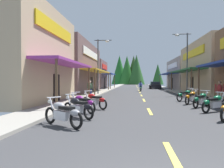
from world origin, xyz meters
TOP-DOWN VIEW (x-y plane):
  - ground at (0.00, 32.68)m, footprint 9.03×95.36m
  - sidewalk_left at (-5.55, 32.68)m, footprint 2.07×95.36m
  - sidewalk_right at (5.55, 32.68)m, footprint 2.07×95.36m
  - centerline_dashes at (0.00, 35.20)m, footprint 0.16×68.74m
  - storefront_left_nearest at (-10.63, 12.52)m, footprint 9.95×9.60m
  - storefront_left_middle at (-9.81, 25.57)m, footprint 8.32×13.98m
  - storefront_left_far at (-10.72, 38.33)m, footprint 10.14×9.28m
  - storefront_right_far at (10.46, 38.89)m, footprint 9.64×13.66m
  - streetlamp_left at (-4.63, 21.13)m, footprint 1.98×0.30m
  - streetlamp_right at (4.64, 20.86)m, footprint 1.98×0.30m
  - motorcycle_parked_right_1 at (3.35, 8.88)m, footprint 1.78×1.35m
  - motorcycle_parked_right_2 at (3.25, 10.70)m, footprint 1.50×1.67m
  - motorcycle_parked_right_3 at (3.15, 12.55)m, footprint 1.33×1.80m
  - motorcycle_parked_right_4 at (3.27, 14.53)m, footprint 1.79×1.34m
  - motorcycle_parked_left_0 at (-3.38, 4.81)m, footprint 1.84×1.27m
  - motorcycle_parked_left_1 at (-3.30, 6.56)m, footprint 1.75×1.39m
  - motorcycle_parked_left_2 at (-3.50, 8.04)m, footprint 1.75×1.40m
  - motorcycle_parked_left_3 at (-3.14, 9.55)m, footprint 1.77×1.37m
  - rider_cruising_lead at (0.20, 29.30)m, footprint 0.60×2.14m
  - pedestrian_by_shop at (5.07, 12.68)m, footprint 0.54×0.36m
  - pedestrian_browsing at (-5.03, 17.27)m, footprint 0.45×0.43m
  - parked_car_curbside at (3.31, 38.88)m, footprint 2.09×4.32m
  - treeline_backdrop at (-1.95, 83.30)m, footprint 21.00×10.92m

SIDE VIEW (x-z plane):
  - ground at x=0.00m, z-range -0.10..0.00m
  - centerline_dashes at x=0.00m, z-range 0.00..0.01m
  - sidewalk_left at x=-5.55m, z-range 0.00..0.12m
  - sidewalk_right at x=5.55m, z-range 0.00..0.12m
  - motorcycle_parked_right_1 at x=3.35m, z-range -0.03..1.01m
  - motorcycle_parked_right_2 at x=3.25m, z-range -0.03..1.01m
  - motorcycle_parked_right_3 at x=3.15m, z-range -0.03..1.01m
  - motorcycle_parked_right_4 at x=3.27m, z-range -0.03..1.01m
  - motorcycle_parked_left_0 at x=-3.38m, z-range -0.03..1.01m
  - motorcycle_parked_left_1 at x=-3.30m, z-range -0.03..1.01m
  - motorcycle_parked_left_2 at x=-3.50m, z-range -0.03..1.01m
  - motorcycle_parked_left_3 at x=-3.14m, z-range -0.03..1.01m
  - rider_cruising_lead at x=0.20m, z-range -0.13..1.44m
  - parked_car_curbside at x=3.31m, z-range -0.01..1.39m
  - pedestrian_by_shop at x=5.07m, z-range 0.12..1.74m
  - pedestrian_browsing at x=-5.03m, z-range 0.12..1.74m
  - storefront_left_far at x=-10.72m, z-range 0.00..5.47m
  - storefront_right_far at x=10.46m, z-range 0.00..5.67m
  - storefront_left_middle at x=-9.81m, z-range 0.00..6.65m
  - storefront_left_nearest at x=-10.63m, z-range 0.00..6.92m
  - streetlamp_left at x=-4.63m, z-range 0.93..7.24m
  - streetlamp_right at x=4.64m, z-range 0.95..7.72m
  - treeline_backdrop at x=-1.95m, z-range -0.24..11.84m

